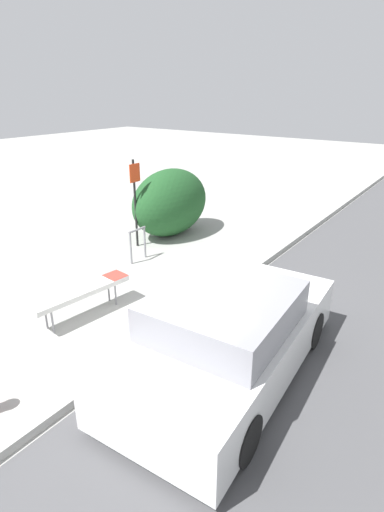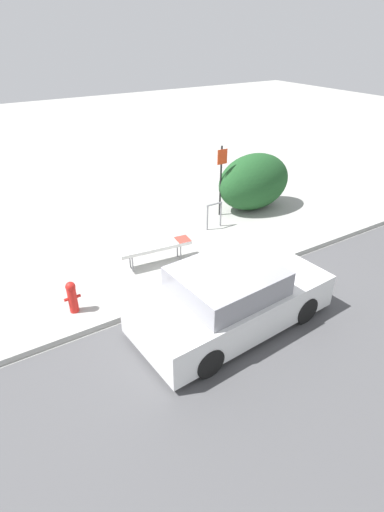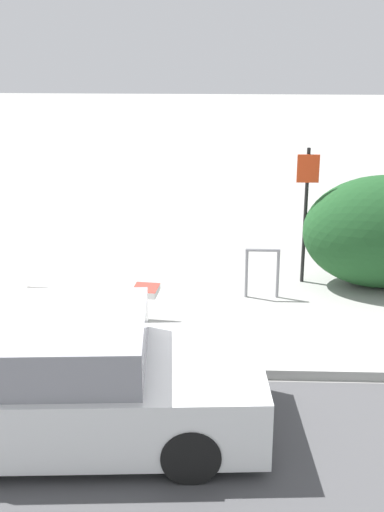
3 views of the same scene
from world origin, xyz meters
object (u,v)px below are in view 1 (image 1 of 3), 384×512
(bench, at_px, (82,292))
(bike_rack, at_px, (138,241))
(parked_car_near, at_px, (228,335))
(sign_post, at_px, (135,196))

(bench, relative_size, bike_rack, 2.37)
(bike_rack, bearing_deg, parked_car_near, -120.68)
(bench, relative_size, parked_car_near, 0.46)
(bike_rack, distance_m, sign_post, 1.34)
(bench, bearing_deg, sign_post, 33.66)
(bench, xyz_separation_m, parked_car_near, (0.19, -2.98, 0.13))
(sign_post, bearing_deg, parked_car_near, -123.43)
(sign_post, distance_m, parked_car_near, 5.62)
(bench, height_order, parked_car_near, parked_car_near)
(bench, xyz_separation_m, sign_post, (3.25, 1.66, 0.88))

